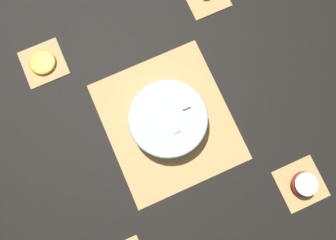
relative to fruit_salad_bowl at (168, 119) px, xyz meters
The scene contains 7 objects.
ground_plane 0.04m from the fruit_salad_bowl, ahead, with size 6.00×6.00×0.00m, color black.
bamboo_mat_center 0.04m from the fruit_salad_bowl, ahead, with size 0.44×0.40×0.01m.
coaster_mat_near_left 0.47m from the fruit_salad_bowl, 139.41° to the right, with size 0.14×0.14×0.01m.
coaster_mat_far_right 0.47m from the fruit_salad_bowl, 40.54° to the left, with size 0.14×0.14×0.01m.
fruit_salad_bowl is the anchor object (origin of this frame).
apple_half 0.46m from the fruit_salad_bowl, 40.54° to the left, with size 0.08×0.08×0.04m.
orange_slice_whole 0.46m from the fruit_salad_bowl, 139.41° to the right, with size 0.09×0.09×0.01m.
Camera 1 is at (0.16, -0.07, 1.05)m, focal length 35.00 mm.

